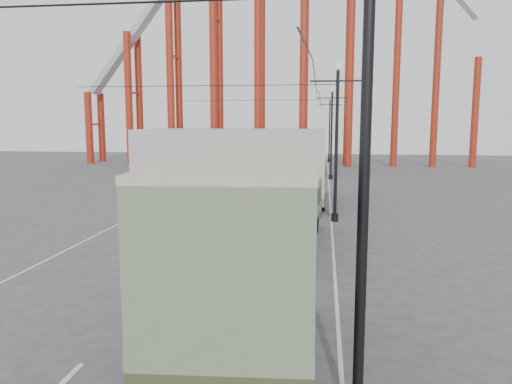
# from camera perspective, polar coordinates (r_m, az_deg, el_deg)

# --- Properties ---
(ground) EXTENTS (160.00, 160.00, 0.00)m
(ground) POSITION_cam_1_polar(r_m,az_deg,el_deg) (14.20, -13.80, -17.15)
(ground) COLOR #454547
(ground) RESTS_ON ground
(road_markings) EXTENTS (12.52, 120.00, 0.01)m
(road_markings) POSITION_cam_1_polar(r_m,az_deg,el_deg) (32.67, -2.49, -2.45)
(road_markings) COLOR silver
(road_markings) RESTS_ON ground
(lamp_post_near) EXTENTS (3.20, 0.44, 10.80)m
(lamp_post_near) POSITION_cam_1_polar(r_m,az_deg,el_deg) (9.11, 12.83, 19.65)
(lamp_post_near) COLOR black
(lamp_post_near) RESTS_ON ground
(lamp_post_mid) EXTENTS (3.20, 0.44, 9.32)m
(lamp_post_mid) POSITION_cam_1_polar(r_m,az_deg,el_deg) (29.94, 9.17, 5.49)
(lamp_post_mid) COLOR black
(lamp_post_mid) RESTS_ON ground
(lamp_post_far) EXTENTS (3.20, 0.44, 9.32)m
(lamp_post_far) POSITION_cam_1_polar(r_m,az_deg,el_deg) (51.92, 8.62, 6.59)
(lamp_post_far) COLOR black
(lamp_post_far) RESTS_ON ground
(lamp_post_distant) EXTENTS (3.20, 0.44, 9.32)m
(lamp_post_distant) POSITION_cam_1_polar(r_m,az_deg,el_deg) (73.91, 8.40, 7.03)
(lamp_post_distant) COLOR black
(lamp_post_distant) RESTS_ON ground
(fairground_shed) EXTENTS (22.00, 10.00, 5.00)m
(fairground_shed) POSITION_cam_1_polar(r_m,az_deg,el_deg) (60.00, -2.70, 4.79)
(fairground_shed) COLOR #AEAFA9
(fairground_shed) RESTS_ON ground
(double_decker_bus) EXTENTS (3.20, 10.08, 5.33)m
(double_decker_bus) POSITION_cam_1_polar(r_m,az_deg,el_deg) (11.42, -0.87, -7.22)
(double_decker_bus) COLOR #3E4A27
(double_decker_bus) RESTS_ON ground
(single_decker_green) EXTENTS (3.29, 10.21, 2.84)m
(single_decker_green) POSITION_cam_1_polar(r_m,az_deg,el_deg) (24.07, 3.58, -2.43)
(single_decker_green) COLOR gray
(single_decker_green) RESTS_ON ground
(single_decker_cream) EXTENTS (2.89, 11.08, 3.44)m
(single_decker_cream) POSITION_cam_1_polar(r_m,az_deg,el_deg) (37.01, 5.79, 1.79)
(single_decker_cream) COLOR #C1B89B
(single_decker_cream) RESTS_ON ground
(pedestrian) EXTENTS (0.63, 0.42, 1.72)m
(pedestrian) POSITION_cam_1_polar(r_m,az_deg,el_deg) (23.15, -4.41, -4.74)
(pedestrian) COLOR black
(pedestrian) RESTS_ON ground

